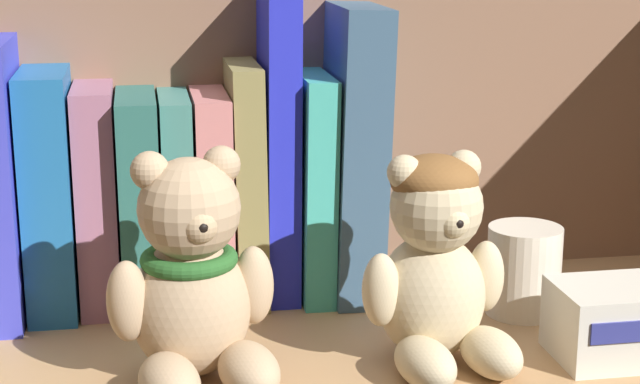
% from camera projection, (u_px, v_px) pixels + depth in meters
% --- Properties ---
extents(shelf_board, '(0.70, 0.26, 0.02)m').
position_uv_depth(shelf_board, '(312.00, 347.00, 0.74)').
color(shelf_board, tan).
rests_on(shelf_board, ground).
extents(shelf_back_panel, '(0.73, 0.01, 0.28)m').
position_uv_depth(shelf_back_panel, '(284.00, 132.00, 0.84)').
color(shelf_back_panel, '#845E47').
rests_on(shelf_back_panel, ground).
extents(book_4, '(0.02, 0.14, 0.20)m').
position_uv_depth(book_4, '(10.00, 175.00, 0.77)').
color(book_4, '#383ECC').
rests_on(book_4, shelf_board).
extents(book_5, '(0.04, 0.12, 0.18)m').
position_uv_depth(book_5, '(51.00, 188.00, 0.78)').
color(book_5, '#1D62A1').
rests_on(book_5, shelf_board).
extents(book_6, '(0.03, 0.11, 0.17)m').
position_uv_depth(book_6, '(98.00, 195.00, 0.79)').
color(book_6, '#9C627E').
rests_on(book_6, shelf_board).
extents(book_7, '(0.03, 0.13, 0.16)m').
position_uv_depth(book_7, '(140.00, 196.00, 0.79)').
color(book_7, '#28615A').
rests_on(book_7, shelf_board).
extents(book_8, '(0.02, 0.12, 0.16)m').
position_uv_depth(book_8, '(176.00, 196.00, 0.80)').
color(book_8, '#3F7D76').
rests_on(book_8, shelf_board).
extents(book_9, '(0.03, 0.12, 0.16)m').
position_uv_depth(book_9, '(211.00, 194.00, 0.80)').
color(book_9, '#CD7A7A').
rests_on(book_9, shelf_board).
extents(book_10, '(0.03, 0.11, 0.18)m').
position_uv_depth(book_10, '(245.00, 179.00, 0.80)').
color(book_10, olive).
rests_on(book_10, shelf_board).
extents(book_11, '(0.03, 0.10, 0.25)m').
position_uv_depth(book_11, '(277.00, 138.00, 0.80)').
color(book_11, '#2229CD').
rests_on(book_11, shelf_board).
extents(book_12, '(0.03, 0.12, 0.17)m').
position_uv_depth(book_12, '(310.00, 182.00, 0.81)').
color(book_12, teal).
rests_on(book_12, shelf_board).
extents(book_13, '(0.04, 0.13, 0.23)m').
position_uv_depth(book_13, '(350.00, 149.00, 0.81)').
color(book_13, '#375774').
rests_on(book_13, shelf_board).
extents(teddy_bear_larger, '(0.11, 0.12, 0.15)m').
position_uv_depth(teddy_bear_larger, '(193.00, 284.00, 0.65)').
color(teddy_bear_larger, tan).
rests_on(teddy_bear_larger, shelf_board).
extents(teddy_bear_smaller, '(0.10, 0.11, 0.14)m').
position_uv_depth(teddy_bear_smaller, '(436.00, 265.00, 0.68)').
color(teddy_bear_smaller, beige).
rests_on(teddy_bear_smaller, shelf_board).
extents(pillar_candle, '(0.06, 0.06, 0.07)m').
position_uv_depth(pillar_candle, '(524.00, 270.00, 0.77)').
color(pillar_candle, silver).
rests_on(pillar_candle, shelf_board).
extents(small_product_box, '(0.11, 0.07, 0.05)m').
position_uv_depth(small_product_box, '(634.00, 321.00, 0.70)').
color(small_product_box, silver).
rests_on(small_product_box, shelf_board).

